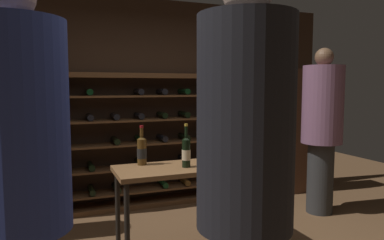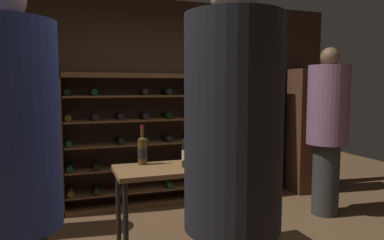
{
  "view_description": "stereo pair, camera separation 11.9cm",
  "coord_description": "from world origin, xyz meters",
  "px_view_note": "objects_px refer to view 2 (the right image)",
  "views": [
    {
      "loc": [
        -1.12,
        -2.59,
        1.55
      ],
      "look_at": [
        0.01,
        0.31,
        1.26
      ],
      "focal_mm": 33.59,
      "sensor_mm": 36.0,
      "label": 1
    },
    {
      "loc": [
        -1.01,
        -2.63,
        1.55
      ],
      "look_at": [
        0.01,
        0.31,
        1.26
      ],
      "focal_mm": 33.59,
      "sensor_mm": 36.0,
      "label": 2
    }
  ],
  "objects_px": {
    "person_host_in_suit": "(328,124)",
    "wine_bottle_amber_reserve": "(142,150)",
    "person_guest_khaki": "(233,173)",
    "wine_bottle_gold_foil": "(223,149)",
    "tasting_table": "(191,176)",
    "wine_glass_stemmed_center": "(235,156)",
    "wine_rack": "(177,139)",
    "display_cabinet": "(306,131)",
    "wine_bottle_red_label": "(186,152)",
    "person_bystander_red_print": "(11,176)"
  },
  "relations": [
    {
      "from": "wine_bottle_amber_reserve",
      "to": "wine_glass_stemmed_center",
      "type": "xyz_separation_m",
      "value": [
        0.76,
        -0.33,
        -0.04
      ]
    },
    {
      "from": "wine_rack",
      "to": "wine_bottle_red_label",
      "type": "bearing_deg",
      "value": -103.97
    },
    {
      "from": "wine_bottle_red_label",
      "to": "wine_bottle_amber_reserve",
      "type": "distance_m",
      "value": 0.41
    },
    {
      "from": "display_cabinet",
      "to": "person_bystander_red_print",
      "type": "bearing_deg",
      "value": -144.32
    },
    {
      "from": "wine_rack",
      "to": "person_guest_khaki",
      "type": "relative_size",
      "value": 1.44
    },
    {
      "from": "person_guest_khaki",
      "to": "wine_bottle_gold_foil",
      "type": "distance_m",
      "value": 1.63
    },
    {
      "from": "person_host_in_suit",
      "to": "wine_bottle_amber_reserve",
      "type": "bearing_deg",
      "value": -32.11
    },
    {
      "from": "wine_rack",
      "to": "tasting_table",
      "type": "bearing_deg",
      "value": -102.11
    },
    {
      "from": "person_guest_khaki",
      "to": "person_bystander_red_print",
      "type": "bearing_deg",
      "value": 142.06
    },
    {
      "from": "person_bystander_red_print",
      "to": "wine_glass_stemmed_center",
      "type": "bearing_deg",
      "value": -31.36
    },
    {
      "from": "tasting_table",
      "to": "wine_bottle_gold_foil",
      "type": "bearing_deg",
      "value": -4.2
    },
    {
      "from": "wine_rack",
      "to": "tasting_table",
      "type": "xyz_separation_m",
      "value": [
        -0.33,
        -1.54,
        -0.1
      ]
    },
    {
      "from": "display_cabinet",
      "to": "wine_bottle_red_label",
      "type": "distance_m",
      "value": 2.73
    },
    {
      "from": "display_cabinet",
      "to": "wine_bottle_amber_reserve",
      "type": "xyz_separation_m",
      "value": [
        -2.66,
        -1.2,
        0.08
      ]
    },
    {
      "from": "display_cabinet",
      "to": "wine_bottle_amber_reserve",
      "type": "height_order",
      "value": "display_cabinet"
    },
    {
      "from": "person_host_in_suit",
      "to": "wine_bottle_red_label",
      "type": "height_order",
      "value": "person_host_in_suit"
    },
    {
      "from": "person_guest_khaki",
      "to": "wine_bottle_red_label",
      "type": "relative_size",
      "value": 5.44
    },
    {
      "from": "wine_rack",
      "to": "person_host_in_suit",
      "type": "relative_size",
      "value": 1.5
    },
    {
      "from": "person_guest_khaki",
      "to": "wine_bottle_red_label",
      "type": "bearing_deg",
      "value": 62.43
    },
    {
      "from": "person_guest_khaki",
      "to": "wine_bottle_red_label",
      "type": "xyz_separation_m",
      "value": [
        0.26,
        1.47,
        -0.17
      ]
    },
    {
      "from": "wine_rack",
      "to": "display_cabinet",
      "type": "xyz_separation_m",
      "value": [
        1.93,
        -0.15,
        0.05
      ]
    },
    {
      "from": "person_guest_khaki",
      "to": "wine_bottle_gold_foil",
      "type": "xyz_separation_m",
      "value": [
        0.62,
        1.5,
        -0.18
      ]
    },
    {
      "from": "person_guest_khaki",
      "to": "wine_bottle_red_label",
      "type": "distance_m",
      "value": 1.51
    },
    {
      "from": "wine_bottle_amber_reserve",
      "to": "wine_glass_stemmed_center",
      "type": "bearing_deg",
      "value": -23.33
    },
    {
      "from": "person_host_in_suit",
      "to": "person_bystander_red_print",
      "type": "distance_m",
      "value": 3.59
    },
    {
      "from": "wine_rack",
      "to": "wine_glass_stemmed_center",
      "type": "xyz_separation_m",
      "value": [
        0.03,
        -1.68,
        0.09
      ]
    },
    {
      "from": "wine_rack",
      "to": "wine_bottle_amber_reserve",
      "type": "distance_m",
      "value": 1.55
    },
    {
      "from": "person_host_in_suit",
      "to": "wine_bottle_amber_reserve",
      "type": "relative_size",
      "value": 5.62
    },
    {
      "from": "display_cabinet",
      "to": "wine_glass_stemmed_center",
      "type": "height_order",
      "value": "display_cabinet"
    },
    {
      "from": "person_guest_khaki",
      "to": "wine_glass_stemmed_center",
      "type": "distance_m",
      "value": 1.55
    },
    {
      "from": "wine_bottle_red_label",
      "to": "person_guest_khaki",
      "type": "bearing_deg",
      "value": -100.04
    },
    {
      "from": "person_guest_khaki",
      "to": "wine_bottle_amber_reserve",
      "type": "xyz_separation_m",
      "value": [
        -0.08,
        1.7,
        -0.18
      ]
    },
    {
      "from": "person_guest_khaki",
      "to": "wine_bottle_gold_foil",
      "type": "height_order",
      "value": "person_guest_khaki"
    },
    {
      "from": "wine_rack",
      "to": "wine_bottle_red_label",
      "type": "distance_m",
      "value": 1.64
    },
    {
      "from": "wine_glass_stemmed_center",
      "to": "person_bystander_red_print",
      "type": "bearing_deg",
      "value": -148.3
    },
    {
      "from": "tasting_table",
      "to": "display_cabinet",
      "type": "height_order",
      "value": "display_cabinet"
    },
    {
      "from": "wine_rack",
      "to": "display_cabinet",
      "type": "bearing_deg",
      "value": -4.57
    },
    {
      "from": "wine_glass_stemmed_center",
      "to": "tasting_table",
      "type": "bearing_deg",
      "value": 157.83
    },
    {
      "from": "person_host_in_suit",
      "to": "wine_bottle_red_label",
      "type": "relative_size",
      "value": 5.23
    },
    {
      "from": "person_guest_khaki",
      "to": "wine_bottle_amber_reserve",
      "type": "bearing_deg",
      "value": 75.09
    },
    {
      "from": "display_cabinet",
      "to": "wine_bottle_red_label",
      "type": "bearing_deg",
      "value": -148.34
    },
    {
      "from": "person_bystander_red_print",
      "to": "person_host_in_suit",
      "type": "bearing_deg",
      "value": -35.49
    },
    {
      "from": "tasting_table",
      "to": "wine_glass_stemmed_center",
      "type": "height_order",
      "value": "wine_glass_stemmed_center"
    },
    {
      "from": "tasting_table",
      "to": "wine_glass_stemmed_center",
      "type": "xyz_separation_m",
      "value": [
        0.36,
        -0.15,
        0.19
      ]
    },
    {
      "from": "wine_rack",
      "to": "person_host_in_suit",
      "type": "height_order",
      "value": "person_host_in_suit"
    },
    {
      "from": "wine_rack",
      "to": "wine_glass_stemmed_center",
      "type": "height_order",
      "value": "wine_rack"
    },
    {
      "from": "tasting_table",
      "to": "display_cabinet",
      "type": "relative_size",
      "value": 0.75
    },
    {
      "from": "display_cabinet",
      "to": "wine_bottle_gold_foil",
      "type": "bearing_deg",
      "value": -144.36
    },
    {
      "from": "display_cabinet",
      "to": "wine_glass_stemmed_center",
      "type": "distance_m",
      "value": 2.44
    },
    {
      "from": "tasting_table",
      "to": "wine_bottle_amber_reserve",
      "type": "relative_size",
      "value": 3.78
    }
  ]
}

